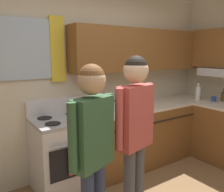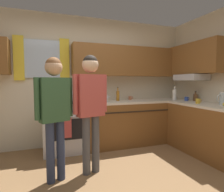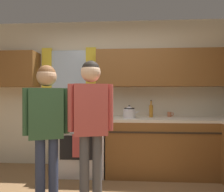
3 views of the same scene
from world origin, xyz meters
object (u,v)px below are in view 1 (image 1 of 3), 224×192
(stove_oven, at_px, (65,152))
(adult_in_plaid, at_px, (135,123))
(cup_terracotta, at_px, (143,100))
(adult_left, at_px, (93,140))
(bottle_squat_brown, at_px, (224,96))
(mug_cobalt_blue, at_px, (214,99))
(bottle_milk_white, at_px, (198,93))
(stovetop_kettle, at_px, (116,104))
(bottle_oil_amber, at_px, (131,99))

(stove_oven, relative_size, adult_in_plaid, 0.66)
(cup_terracotta, height_order, adult_left, adult_left)
(bottle_squat_brown, xyz_separation_m, mug_cobalt_blue, (-0.16, 0.07, -0.03))
(adult_in_plaid, bearing_deg, bottle_squat_brown, 12.23)
(bottle_milk_white, distance_m, adult_in_plaid, 2.16)
(mug_cobalt_blue, height_order, stovetop_kettle, stovetop_kettle)
(bottle_oil_amber, relative_size, stovetop_kettle, 1.04)
(bottle_milk_white, relative_size, mug_cobalt_blue, 2.73)
(bottle_milk_white, relative_size, adult_left, 0.20)
(bottle_oil_amber, distance_m, adult_left, 1.74)
(bottle_milk_white, relative_size, adult_in_plaid, 0.19)
(bottle_milk_white, distance_m, bottle_squat_brown, 0.41)
(bottle_squat_brown, bearing_deg, adult_left, -168.55)
(bottle_milk_white, relative_size, stovetop_kettle, 1.14)
(mug_cobalt_blue, bearing_deg, stove_oven, 170.17)
(bottle_milk_white, bearing_deg, stovetop_kettle, 174.13)
(stove_oven, distance_m, adult_in_plaid, 1.18)
(stove_oven, distance_m, bottle_milk_white, 2.37)
(bottle_squat_brown, height_order, mug_cobalt_blue, bottle_squat_brown)
(bottle_oil_amber, distance_m, adult_in_plaid, 1.36)
(adult_left, bearing_deg, stovetop_kettle, 46.88)
(mug_cobalt_blue, distance_m, adult_in_plaid, 2.22)
(cup_terracotta, xyz_separation_m, adult_left, (-1.64, -1.25, 0.07))
(bottle_milk_white, bearing_deg, bottle_squat_brown, -44.55)
(bottle_oil_amber, height_order, mug_cobalt_blue, bottle_oil_amber)
(stovetop_kettle, relative_size, adult_in_plaid, 0.17)
(stove_oven, xyz_separation_m, bottle_oil_amber, (1.11, 0.09, 0.54))
(stovetop_kettle, bearing_deg, bottle_squat_brown, -13.62)
(adult_left, bearing_deg, mug_cobalt_blue, 13.65)
(stove_oven, bearing_deg, bottle_milk_white, -5.17)
(stove_oven, height_order, bottle_oil_amber, bottle_oil_amber)
(stovetop_kettle, bearing_deg, bottle_milk_white, -5.87)
(bottle_squat_brown, xyz_separation_m, adult_left, (-2.79, -0.56, 0.03))
(adult_in_plaid, bearing_deg, mug_cobalt_blue, 14.95)
(bottle_oil_amber, height_order, adult_left, adult_left)
(mug_cobalt_blue, bearing_deg, stovetop_kettle, 167.51)
(bottle_squat_brown, bearing_deg, adult_in_plaid, -167.77)
(cup_terracotta, height_order, stovetop_kettle, stovetop_kettle)
(mug_cobalt_blue, bearing_deg, adult_left, -166.35)
(stove_oven, distance_m, cup_terracotta, 1.53)
(stovetop_kettle, relative_size, adult_left, 0.17)
(mug_cobalt_blue, relative_size, stovetop_kettle, 0.42)
(adult_in_plaid, bearing_deg, adult_left, -172.31)
(cup_terracotta, height_order, adult_in_plaid, adult_in_plaid)
(bottle_squat_brown, xyz_separation_m, adult_in_plaid, (-2.31, -0.50, 0.07))
(bottle_squat_brown, bearing_deg, cup_terracotta, 149.33)
(stove_oven, distance_m, adult_left, 1.21)
(mug_cobalt_blue, bearing_deg, bottle_squat_brown, -24.89)
(cup_terracotta, distance_m, mug_cobalt_blue, 1.16)
(stove_oven, bearing_deg, adult_in_plaid, -74.01)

